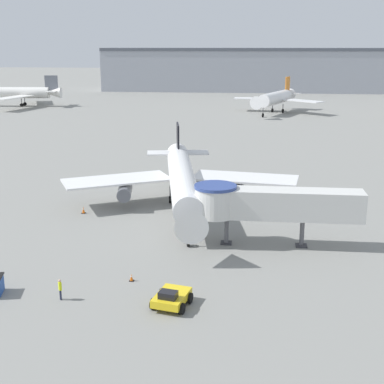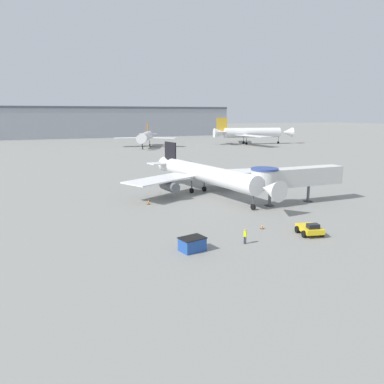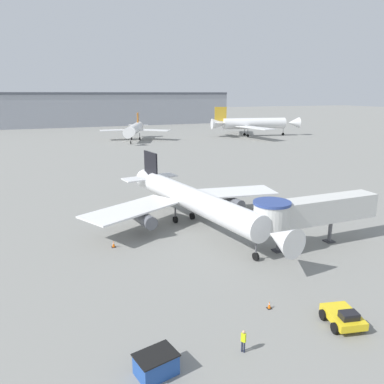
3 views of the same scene
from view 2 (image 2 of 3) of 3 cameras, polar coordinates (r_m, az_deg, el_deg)
ground_plane at (r=63.05m, az=3.37°, el=-0.88°), size 800.00×800.00×0.00m
main_airplane at (r=64.90m, az=2.00°, el=2.71°), size 28.88×32.77×8.33m
jet_bridge at (r=59.94m, az=14.78°, el=2.21°), size 16.09×4.09×5.92m
pushback_tug_yellow at (r=46.01m, az=17.55°, el=-5.39°), size 3.06×3.60×1.51m
service_container_blue at (r=38.98m, az=0.04°, el=-7.93°), size 2.93×2.40×1.43m
traffic_cone_apron_front at (r=47.70m, az=16.89°, el=-5.19°), size 0.43×0.43×0.72m
traffic_cone_near_nose at (r=46.98m, az=10.64°, el=-5.18°), size 0.38×0.38×0.63m
traffic_cone_port_wing at (r=58.75m, az=-6.66°, el=-1.52°), size 0.48×0.48×0.78m
ground_crew_marshaller at (r=41.28m, az=8.10°, el=-6.54°), size 0.34×0.37×1.67m
background_jet_orange_tail at (r=158.44m, az=-7.12°, el=8.36°), size 25.50×27.60×9.76m
background_jet_gold_tail at (r=174.33m, az=8.90°, el=8.92°), size 37.76×40.18×11.91m
terminal_building at (r=234.35m, az=-11.93°, el=10.45°), size 140.85×24.98×17.66m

